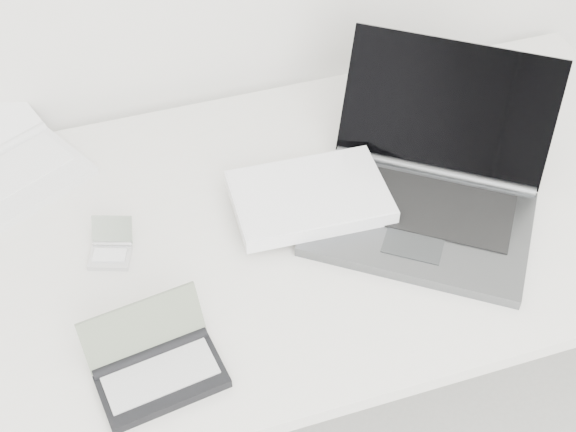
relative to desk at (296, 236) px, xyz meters
name	(u,v)px	position (x,y,z in m)	size (l,w,h in m)	color
desk	(296,236)	(0.00, 0.00, 0.00)	(1.60, 0.80, 0.73)	white
laptop_large	(391,191)	(0.18, -0.02, 0.09)	(0.64, 0.56, 0.25)	#55585A
netbook_open_white	(1,165)	(-0.52, 0.30, 0.07)	(0.39, 0.42, 0.10)	white
pda_silver	(111,249)	(-0.35, 0.02, 0.06)	(0.10, 0.11, 0.05)	silver
palmtop_charcoal	(157,367)	(-0.32, -0.25, 0.07)	(0.21, 0.18, 0.10)	black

